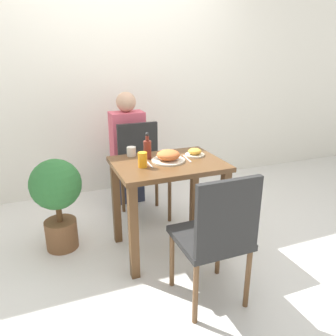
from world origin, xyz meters
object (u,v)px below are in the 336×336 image
(chair_near, at_px, (216,234))
(side_plate, at_px, (195,152))
(chair_far, at_px, (142,165))
(person_figure, at_px, (128,149))
(juice_glass, at_px, (143,160))
(sauce_bottle, at_px, (147,148))
(food_plate, at_px, (168,156))
(potted_plant_left, at_px, (57,195))
(drink_cup, at_px, (131,151))

(chair_near, relative_size, side_plate, 5.75)
(chair_far, relative_size, person_figure, 0.77)
(juice_glass, height_order, sauce_bottle, sauce_bottle)
(food_plate, distance_m, sauce_bottle, 0.18)
(chair_far, bearing_deg, sauce_bottle, -102.60)
(potted_plant_left, bearing_deg, side_plate, -13.89)
(chair_near, bearing_deg, potted_plant_left, -50.86)
(side_plate, bearing_deg, potted_plant_left, 166.11)
(chair_near, relative_size, drink_cup, 12.21)
(chair_far, bearing_deg, chair_near, -88.88)
(sauce_bottle, bearing_deg, chair_near, -79.98)
(person_figure, bearing_deg, drink_cup, -102.67)
(juice_glass, bearing_deg, potted_plant_left, 147.65)
(side_plate, distance_m, potted_plant_left, 1.14)
(chair_near, xyz_separation_m, food_plate, (-0.02, 0.71, 0.28))
(chair_near, relative_size, potted_plant_left, 1.18)
(sauce_bottle, height_order, person_figure, person_figure)
(food_plate, relative_size, potted_plant_left, 0.33)
(chair_near, relative_size, chair_far, 1.00)
(drink_cup, distance_m, sauce_bottle, 0.16)
(potted_plant_left, bearing_deg, drink_cup, -8.09)
(chair_near, height_order, chair_far, same)
(food_plate, bearing_deg, person_figure, 92.59)
(person_figure, bearing_deg, side_plate, -72.77)
(chair_near, height_order, potted_plant_left, chair_near)
(potted_plant_left, relative_size, person_figure, 0.65)
(drink_cup, xyz_separation_m, person_figure, (0.18, 0.78, -0.21))
(drink_cup, relative_size, potted_plant_left, 0.10)
(chair_far, xyz_separation_m, drink_cup, (-0.22, -0.43, 0.28))
(sauce_bottle, relative_size, person_figure, 0.18)
(drink_cup, xyz_separation_m, juice_glass, (0.00, -0.29, 0.02))
(food_plate, relative_size, juice_glass, 2.32)
(potted_plant_left, bearing_deg, sauce_bottle, -15.76)
(food_plate, xyz_separation_m, side_plate, (0.25, 0.06, -0.01))
(juice_glass, distance_m, person_figure, 1.11)
(sauce_bottle, bearing_deg, food_plate, -45.60)
(side_plate, height_order, drink_cup, drink_cup)
(juice_glass, distance_m, potted_plant_left, 0.78)
(drink_cup, bearing_deg, chair_far, 63.00)
(side_plate, relative_size, drink_cup, 2.12)
(food_plate, relative_size, person_figure, 0.22)
(chair_far, height_order, food_plate, chair_far)
(potted_plant_left, bearing_deg, food_plate, -21.49)
(chair_far, xyz_separation_m, food_plate, (0.00, -0.67, 0.28))
(juice_glass, bearing_deg, drink_cup, 90.21)
(juice_glass, bearing_deg, chair_near, -69.50)
(drink_cup, distance_m, juice_glass, 0.29)
(side_plate, height_order, sauce_bottle, sauce_bottle)
(chair_far, height_order, potted_plant_left, chair_far)
(chair_far, height_order, drink_cup, chair_far)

